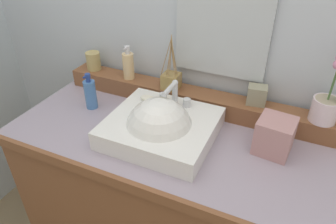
{
  "coord_description": "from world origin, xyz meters",
  "views": [
    {
      "loc": [
        0.41,
        -0.94,
        1.63
      ],
      "look_at": [
        -0.01,
        -0.01,
        0.96
      ],
      "focal_mm": 33.29,
      "sensor_mm": 36.0,
      "label": 1
    }
  ],
  "objects_px": {
    "potted_plant": "(328,102)",
    "reed_diffuser": "(171,80)",
    "trinket_box": "(257,95)",
    "tissue_box": "(275,136)",
    "soap_bar": "(148,98)",
    "tumbler_cup": "(93,61)",
    "sink_basin": "(160,129)",
    "soap_dispenser": "(128,65)",
    "lotion_bottle": "(90,94)"
  },
  "relations": [
    {
      "from": "potted_plant",
      "to": "tissue_box",
      "type": "xyz_separation_m",
      "value": [
        -0.15,
        -0.16,
        -0.1
      ]
    },
    {
      "from": "soap_dispenser",
      "to": "tissue_box",
      "type": "height_order",
      "value": "soap_dispenser"
    },
    {
      "from": "soap_dispenser",
      "to": "lotion_bottle",
      "type": "relative_size",
      "value": 0.95
    },
    {
      "from": "potted_plant",
      "to": "tumbler_cup",
      "type": "height_order",
      "value": "potted_plant"
    },
    {
      "from": "tumbler_cup",
      "to": "sink_basin",
      "type": "bearing_deg",
      "value": -28.64
    },
    {
      "from": "potted_plant",
      "to": "tissue_box",
      "type": "relative_size",
      "value": 2.42
    },
    {
      "from": "trinket_box",
      "to": "soap_dispenser",
      "type": "bearing_deg",
      "value": 172.96
    },
    {
      "from": "soap_dispenser",
      "to": "lotion_bottle",
      "type": "xyz_separation_m",
      "value": [
        -0.09,
        -0.19,
        -0.08
      ]
    },
    {
      "from": "sink_basin",
      "to": "soap_bar",
      "type": "distance_m",
      "value": 0.17
    },
    {
      "from": "tumbler_cup",
      "to": "lotion_bottle",
      "type": "distance_m",
      "value": 0.24
    },
    {
      "from": "lotion_bottle",
      "to": "tissue_box",
      "type": "relative_size",
      "value": 1.25
    },
    {
      "from": "soap_bar",
      "to": "trinket_box",
      "type": "relative_size",
      "value": 0.86
    },
    {
      "from": "tumbler_cup",
      "to": "reed_diffuser",
      "type": "bearing_deg",
      "value": -2.47
    },
    {
      "from": "sink_basin",
      "to": "tumbler_cup",
      "type": "relative_size",
      "value": 4.59
    },
    {
      "from": "tumbler_cup",
      "to": "soap_dispenser",
      "type": "bearing_deg",
      "value": -3.25
    },
    {
      "from": "trinket_box",
      "to": "tissue_box",
      "type": "relative_size",
      "value": 0.58
    },
    {
      "from": "sink_basin",
      "to": "potted_plant",
      "type": "bearing_deg",
      "value": 24.38
    },
    {
      "from": "trinket_box",
      "to": "tissue_box",
      "type": "distance_m",
      "value": 0.22
    },
    {
      "from": "soap_bar",
      "to": "potted_plant",
      "type": "xyz_separation_m",
      "value": [
        0.7,
        0.14,
        0.08
      ]
    },
    {
      "from": "tumbler_cup",
      "to": "reed_diffuser",
      "type": "xyz_separation_m",
      "value": [
        0.45,
        -0.02,
        -0.01
      ]
    },
    {
      "from": "reed_diffuser",
      "to": "tissue_box",
      "type": "xyz_separation_m",
      "value": [
        0.49,
        -0.16,
        -0.05
      ]
    },
    {
      "from": "soap_bar",
      "to": "tissue_box",
      "type": "xyz_separation_m",
      "value": [
        0.54,
        -0.01,
        -0.02
      ]
    },
    {
      "from": "sink_basin",
      "to": "soap_dispenser",
      "type": "relative_size",
      "value": 2.55
    },
    {
      "from": "sink_basin",
      "to": "lotion_bottle",
      "type": "height_order",
      "value": "sink_basin"
    },
    {
      "from": "tumbler_cup",
      "to": "trinket_box",
      "type": "height_order",
      "value": "tumbler_cup"
    },
    {
      "from": "tissue_box",
      "to": "potted_plant",
      "type": "bearing_deg",
      "value": 45.66
    },
    {
      "from": "soap_dispenser",
      "to": "tumbler_cup",
      "type": "relative_size",
      "value": 1.8
    },
    {
      "from": "sink_basin",
      "to": "trinket_box",
      "type": "relative_size",
      "value": 5.18
    },
    {
      "from": "soap_bar",
      "to": "tissue_box",
      "type": "relative_size",
      "value": 0.5
    },
    {
      "from": "lotion_bottle",
      "to": "sink_basin",
      "type": "bearing_deg",
      "value": -10.99
    },
    {
      "from": "reed_diffuser",
      "to": "soap_bar",
      "type": "bearing_deg",
      "value": -108.6
    },
    {
      "from": "sink_basin",
      "to": "tissue_box",
      "type": "distance_m",
      "value": 0.44
    },
    {
      "from": "lotion_bottle",
      "to": "tissue_box",
      "type": "xyz_separation_m",
      "value": [
        0.82,
        0.03,
        -0.0
      ]
    },
    {
      "from": "trinket_box",
      "to": "reed_diffuser",
      "type": "bearing_deg",
      "value": 174.95
    },
    {
      "from": "soap_bar",
      "to": "potted_plant",
      "type": "bearing_deg",
      "value": 11.75
    },
    {
      "from": "potted_plant",
      "to": "trinket_box",
      "type": "xyz_separation_m",
      "value": [
        -0.26,
        0.02,
        -0.04
      ]
    },
    {
      "from": "soap_bar",
      "to": "reed_diffuser",
      "type": "bearing_deg",
      "value": 71.4
    },
    {
      "from": "sink_basin",
      "to": "tumbler_cup",
      "type": "distance_m",
      "value": 0.59
    },
    {
      "from": "soap_dispenser",
      "to": "trinket_box",
      "type": "height_order",
      "value": "soap_dispenser"
    },
    {
      "from": "potted_plant",
      "to": "soap_dispenser",
      "type": "distance_m",
      "value": 0.88
    },
    {
      "from": "lotion_bottle",
      "to": "soap_bar",
      "type": "bearing_deg",
      "value": 8.75
    },
    {
      "from": "soap_bar",
      "to": "trinket_box",
      "type": "xyz_separation_m",
      "value": [
        0.43,
        0.17,
        0.03
      ]
    },
    {
      "from": "potted_plant",
      "to": "reed_diffuser",
      "type": "relative_size",
      "value": 1.32
    },
    {
      "from": "potted_plant",
      "to": "soap_bar",
      "type": "bearing_deg",
      "value": -168.25
    },
    {
      "from": "sink_basin",
      "to": "trinket_box",
      "type": "bearing_deg",
      "value": 41.99
    },
    {
      "from": "soap_bar",
      "to": "trinket_box",
      "type": "bearing_deg",
      "value": 21.09
    },
    {
      "from": "trinket_box",
      "to": "tissue_box",
      "type": "bearing_deg",
      "value": -67.18
    },
    {
      "from": "tumbler_cup",
      "to": "tissue_box",
      "type": "xyz_separation_m",
      "value": [
        0.94,
        -0.17,
        -0.06
      ]
    },
    {
      "from": "soap_bar",
      "to": "tumbler_cup",
      "type": "height_order",
      "value": "tumbler_cup"
    },
    {
      "from": "soap_dispenser",
      "to": "tumbler_cup",
      "type": "height_order",
      "value": "soap_dispenser"
    }
  ]
}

